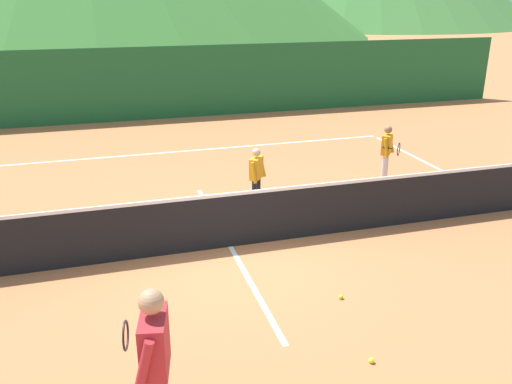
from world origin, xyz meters
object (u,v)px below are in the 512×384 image
(student_0, at_px, (256,172))
(student_1, at_px, (387,148))
(tennis_net, at_px, (230,219))
(instructor, at_px, (154,355))
(tennis_ball_2, at_px, (341,297))
(tennis_ball_4, at_px, (371,360))

(student_0, distance_m, student_1, 3.33)
(tennis_net, relative_size, instructor, 7.26)
(instructor, relative_size, student_0, 1.37)
(instructor, distance_m, student_1, 8.47)
(tennis_net, bearing_deg, tennis_ball_2, -61.67)
(student_0, distance_m, tennis_ball_2, 3.67)
(student_0, height_order, tennis_ball_2, student_0)
(tennis_net, height_order, instructor, instructor)
(student_0, xyz_separation_m, tennis_ball_4, (-0.08, -4.97, -0.70))
(student_0, bearing_deg, tennis_ball_4, -90.90)
(tennis_net, distance_m, instructor, 4.24)
(student_0, height_order, tennis_ball_4, student_0)
(instructor, relative_size, tennis_ball_4, 24.58)
(tennis_net, distance_m, student_0, 1.84)
(instructor, relative_size, student_1, 1.32)
(student_1, relative_size, tennis_ball_4, 18.68)
(student_0, distance_m, tennis_ball_4, 5.02)
(student_1, bearing_deg, student_0, -167.70)
(instructor, relative_size, tennis_ball_2, 24.58)
(tennis_ball_4, bearing_deg, student_0, 89.10)
(tennis_net, xyz_separation_m, instructor, (-1.64, -3.88, 0.50))
(student_1, bearing_deg, tennis_net, -151.36)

